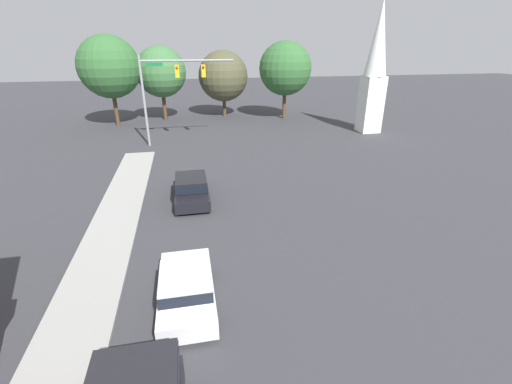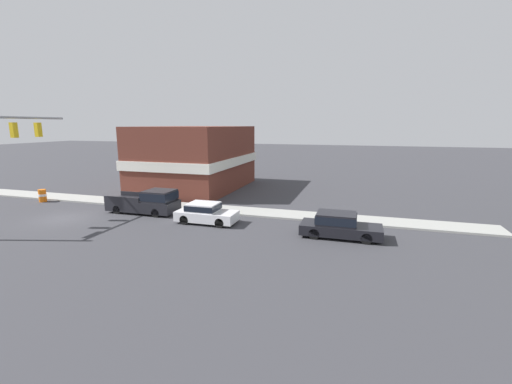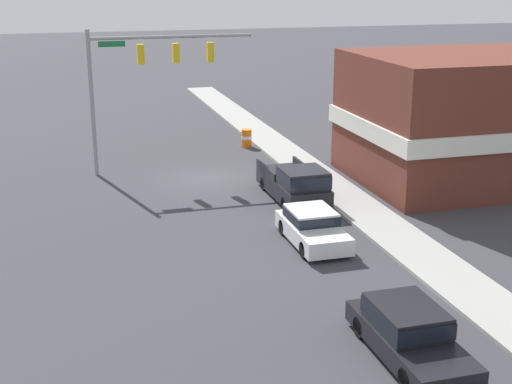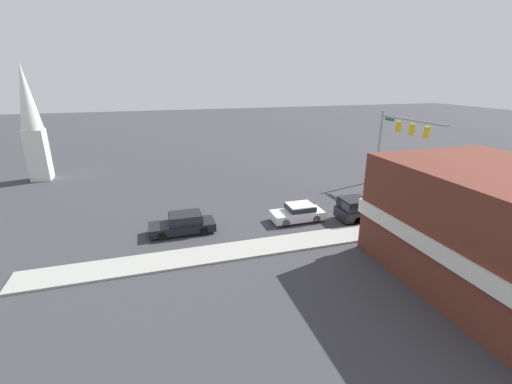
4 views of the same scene
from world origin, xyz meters
name	(u,v)px [view 1 (image 1 of 4)]	position (x,y,z in m)	size (l,w,h in m)	color
far_signal_assembly	(170,81)	(-2.72, 32.55, 5.72)	(8.09, 0.49, 7.85)	gray
car_lead	(186,287)	(-2.08, 10.49, 0.74)	(1.89, 4.25, 1.42)	black
car_second_ahead	(191,187)	(-1.63, 19.65, 0.79)	(1.93, 4.87, 1.52)	black
church_steeple	(376,66)	(17.41, 33.77, 6.63)	(2.22, 2.22, 12.67)	white
backdrop_tree_left_far	(109,67)	(-9.37, 42.22, 6.38)	(6.63, 6.63, 9.70)	#4C3823
backdrop_tree_left_mid	(161,72)	(-4.13, 44.59, 5.63)	(5.85, 5.85, 8.57)	#4C3823
backdrop_tree_center	(223,76)	(3.38, 45.70, 4.95)	(6.19, 6.19, 8.05)	#4C3823
backdrop_tree_right_mid	(285,69)	(10.55, 42.53, 5.95)	(6.29, 6.29, 9.11)	#4C3823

